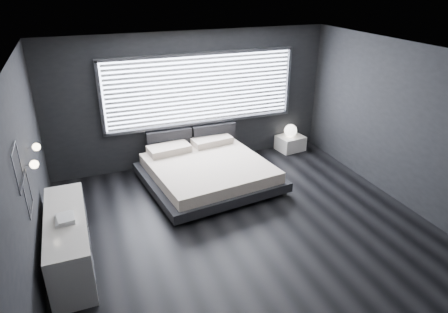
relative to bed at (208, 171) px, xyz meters
name	(u,v)px	position (x,y,z in m)	size (l,w,h in m)	color
room	(244,148)	(0.06, -1.59, 1.11)	(6.04, 6.00, 2.80)	black
window	(202,90)	(0.26, 1.10, 1.32)	(4.14, 0.09, 1.52)	white
headboard	(192,138)	(0.01, 1.05, 0.28)	(1.96, 0.16, 0.52)	black
sconce_near	(34,164)	(-2.82, -1.54, 1.31)	(0.18, 0.11, 0.11)	silver
sconce_far	(36,147)	(-2.82, -0.94, 1.31)	(0.18, 0.11, 0.11)	silver
wall_art_upper	(18,167)	(-2.91, -2.14, 1.56)	(0.01, 0.48, 0.48)	#47474C
wall_art_lower	(28,194)	(-2.91, -1.89, 1.09)	(0.01, 0.48, 0.48)	#47474C
bed	(208,171)	(0.00, 0.00, 0.00)	(2.65, 2.56, 0.61)	black
nightstand	(290,143)	(2.36, 0.91, -0.11)	(0.59, 0.49, 0.34)	silver
orb_lamp	(291,131)	(2.34, 0.90, 0.20)	(0.30, 0.30, 0.30)	white
dresser	(69,241)	(-2.59, -1.59, 0.11)	(0.57, 1.96, 0.78)	silver
book_stack	(65,218)	(-2.58, -1.67, 0.53)	(0.27, 0.35, 0.07)	silver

